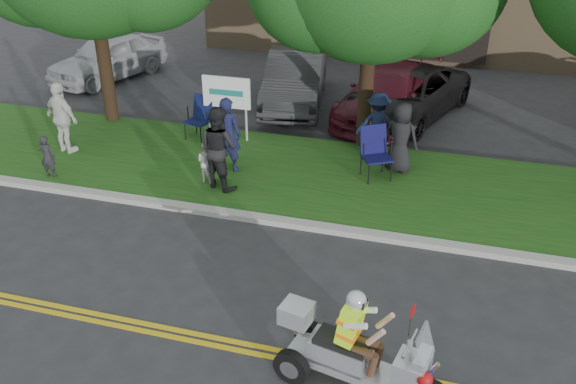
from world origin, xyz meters
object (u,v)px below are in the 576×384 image
(trike_scooter, at_px, (355,354))
(parked_car_right, at_px, (388,94))
(parked_car_left, at_px, (295,79))
(lawn_chair_a, at_px, (201,115))
(spectator_adult_mid, at_px, (219,147))
(parked_car_far_left, at_px, (108,57))
(lawn_chair_b, at_px, (375,149))
(parked_car_mid, at_px, (406,94))
(spectator_adult_left, at_px, (227,134))
(spectator_adult_right, at_px, (62,118))

(trike_scooter, xyz_separation_m, parked_car_right, (-0.93, 10.30, 0.12))
(trike_scooter, relative_size, parked_car_left, 0.53)
(parked_car_left, bearing_deg, lawn_chair_a, -125.07)
(spectator_adult_mid, xyz_separation_m, parked_car_far_left, (-6.47, 6.41, -0.30))
(trike_scooter, bearing_deg, lawn_chair_b, 108.13)
(lawn_chair_a, xyz_separation_m, parked_car_far_left, (-5.01, 4.01, 0.00))
(parked_car_mid, relative_size, parked_car_right, 1.03)
(trike_scooter, xyz_separation_m, parked_car_far_left, (-10.34, 11.28, 0.16))
(spectator_adult_mid, distance_m, parked_car_right, 6.18)
(lawn_chair_a, height_order, parked_car_right, parked_car_right)
(trike_scooter, height_order, spectator_adult_left, spectator_adult_left)
(trike_scooter, xyz_separation_m, lawn_chair_a, (-5.33, 7.28, 0.16))
(lawn_chair_b, relative_size, parked_car_left, 0.25)
(lawn_chair_a, xyz_separation_m, lawn_chair_b, (4.63, -0.99, 0.04))
(parked_car_far_left, xyz_separation_m, parked_car_right, (9.41, -0.98, -0.04))
(parked_car_far_left, bearing_deg, parked_car_right, 12.18)
(lawn_chair_b, height_order, parked_car_left, parked_car_left)
(parked_car_mid, bearing_deg, parked_car_far_left, -165.67)
(lawn_chair_a, distance_m, spectator_adult_right, 3.33)
(parked_car_right, bearing_deg, lawn_chair_a, -132.02)
(parked_car_far_left, bearing_deg, spectator_adult_mid, -26.57)
(parked_car_mid, bearing_deg, lawn_chair_a, -127.92)
(parked_car_far_left, height_order, parked_car_left, parked_car_left)
(trike_scooter, distance_m, parked_car_right, 10.34)
(trike_scooter, height_order, parked_car_mid, trike_scooter)
(lawn_chair_a, height_order, spectator_adult_right, spectator_adult_right)
(parked_car_left, bearing_deg, parked_car_right, -15.27)
(parked_car_far_left, height_order, parked_car_mid, parked_car_far_left)
(parked_car_far_left, bearing_deg, spectator_adult_left, -23.22)
(spectator_adult_mid, xyz_separation_m, parked_car_right, (2.94, 5.42, -0.34))
(parked_car_right, bearing_deg, spectator_adult_mid, -104.97)
(lawn_chair_a, distance_m, parked_car_left, 3.68)
(spectator_adult_mid, distance_m, parked_car_left, 5.72)
(parked_car_right, bearing_deg, parked_car_left, -172.47)
(parked_car_right, bearing_deg, spectator_adult_right, -133.12)
(parked_car_left, relative_size, parked_car_mid, 0.95)
(lawn_chair_a, distance_m, parked_car_right, 5.34)
(lawn_chair_b, height_order, spectator_adult_mid, spectator_adult_mid)
(parked_car_right, bearing_deg, lawn_chair_b, -73.24)
(parked_car_left, xyz_separation_m, parked_car_right, (2.80, -0.29, -0.07))
(lawn_chair_a, height_order, parked_car_mid, parked_car_mid)
(trike_scooter, distance_m, lawn_chair_a, 9.02)
(lawn_chair_a, relative_size, lawn_chair_b, 0.94)
(trike_scooter, relative_size, spectator_adult_right, 1.38)
(parked_car_right, bearing_deg, spectator_adult_left, -109.90)
(lawn_chair_a, relative_size, spectator_adult_right, 0.62)
(spectator_adult_left, bearing_deg, spectator_adult_right, 4.12)
(lawn_chair_b, xyz_separation_m, parked_car_far_left, (-9.64, 5.00, -0.04))
(spectator_adult_left, relative_size, parked_car_far_left, 0.42)
(trike_scooter, height_order, parked_car_left, trike_scooter)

